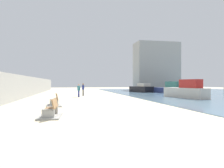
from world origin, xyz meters
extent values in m
plane|color=beige|center=(0.00, 18.00, 0.00)|extent=(120.00, 120.00, 0.00)
cube|color=#9E9E99|center=(-7.50, 18.00, 1.34)|extent=(0.80, 64.00, 2.68)
cube|color=#9E9E99|center=(-2.86, 1.24, 0.25)|extent=(0.61, 0.23, 0.50)
cube|color=#9E9E99|center=(-2.78, 2.64, 0.25)|extent=(0.61, 0.23, 0.50)
cube|color=#997047|center=(-2.82, 1.94, 0.45)|extent=(0.59, 1.63, 0.06)
cube|color=#997047|center=(-2.59, 1.92, 0.73)|extent=(0.25, 1.61, 0.50)
cube|color=#9E9E99|center=(-2.82, 1.94, 0.04)|extent=(1.22, 2.16, 0.08)
cube|color=#9E9E99|center=(-2.99, 6.71, 0.25)|extent=(0.62, 0.26, 0.50)
cube|color=#9E9E99|center=(-3.14, 8.10, 0.25)|extent=(0.62, 0.26, 0.50)
cube|color=#997047|center=(-3.07, 7.40, 0.45)|extent=(0.67, 1.64, 0.06)
cube|color=#997047|center=(-2.84, 7.43, 0.73)|extent=(0.33, 1.61, 0.50)
cube|color=#9E9E99|center=(-3.07, 7.40, 0.04)|extent=(1.32, 2.21, 0.08)
cylinder|color=#333338|center=(-0.03, 20.09, 0.44)|extent=(0.12, 0.12, 0.88)
cylinder|color=#333338|center=(-0.09, 19.97, 0.44)|extent=(0.12, 0.12, 0.88)
cube|color=navy|center=(-0.06, 20.03, 1.20)|extent=(0.32, 0.37, 0.63)
sphere|color=#936B4C|center=(-0.06, 20.03, 1.66)|extent=(0.24, 0.24, 0.24)
cylinder|color=navy|center=(0.05, 20.22, 1.23)|extent=(0.09, 0.09, 0.56)
cylinder|color=navy|center=(-0.17, 19.84, 1.23)|extent=(0.09, 0.09, 0.56)
cylinder|color=navy|center=(-0.81, 17.63, 0.42)|extent=(0.12, 0.12, 0.84)
cylinder|color=navy|center=(-0.72, 17.53, 0.42)|extent=(0.12, 0.12, 0.84)
cube|color=teal|center=(-0.76, 17.58, 1.14)|extent=(0.34, 0.36, 0.60)
sphere|color=tan|center=(-0.76, 17.58, 1.58)|extent=(0.23, 0.23, 0.23)
cylinder|color=teal|center=(-0.90, 17.75, 1.17)|extent=(0.09, 0.09, 0.54)
cylinder|color=teal|center=(-0.62, 17.41, 1.17)|extent=(0.09, 0.09, 0.54)
cube|color=navy|center=(15.01, 24.11, 0.53)|extent=(2.76, 7.50, 0.98)
cube|color=#337060|center=(15.20, 23.02, 1.55)|extent=(1.60, 3.37, 1.05)
cube|color=beige|center=(11.83, 13.66, 0.63)|extent=(2.65, 6.61, 1.18)
cube|color=red|center=(12.00, 12.71, 1.73)|extent=(1.55, 2.98, 1.01)
cube|color=black|center=(16.02, 40.47, 0.41)|extent=(4.07, 7.55, 0.73)
cube|color=navy|center=(15.62, 39.41, 1.08)|extent=(2.15, 3.46, 0.61)
cube|color=black|center=(11.91, 29.90, 0.59)|extent=(3.75, 5.56, 1.11)
cube|color=beige|center=(12.16, 29.17, 1.47)|extent=(2.20, 2.63, 0.65)
cube|color=#9E9E99|center=(21.95, 46.00, 6.56)|extent=(12.00, 6.00, 13.13)
camera|label=1|loc=(-1.76, -9.55, 1.79)|focal=33.58mm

